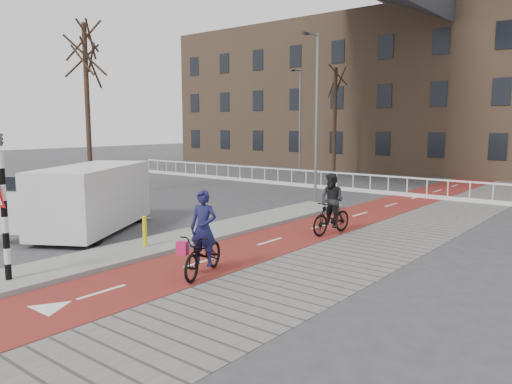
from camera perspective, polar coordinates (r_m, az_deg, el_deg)
The scene contains 15 objects.
ground at distance 13.18m, azimuth -17.27°, elevation -8.43°, with size 120.00×120.00×0.00m, color #38383A.
bike_lane at distance 19.60m, azimuth 10.48°, elevation -2.93°, with size 2.50×60.00×0.01m, color maroon.
sidewalk at distance 18.47m, azimuth 18.16°, elevation -3.84°, with size 3.00×60.00×0.01m, color slate.
curb_island at distance 16.14m, azimuth -6.83°, elevation -4.95°, with size 1.80×16.00×0.12m, color gray.
traffic_signal at distance 12.34m, azimuth -27.01°, elevation -0.57°, with size 0.80×0.80×3.68m.
bollard at distance 14.65m, azimuth -12.60°, elevation -4.41°, with size 0.12×0.12×0.87m, color yellow.
cyclist_near at distance 12.02m, azimuth -6.00°, elevation -6.25°, with size 1.34×2.09×2.04m.
cyclist_far at distance 16.49m, azimuth 8.65°, elevation -1.95°, with size 0.94×1.93×2.01m.
van at distance 17.54m, azimuth -18.18°, elevation -0.59°, with size 4.42×5.48×2.22m.
railing at distance 28.79m, azimuth 5.73°, elevation 1.16°, with size 28.00×0.10×0.99m.
townhouse_row at distance 41.50m, azimuth 20.01°, elevation 13.14°, with size 46.00×10.00×15.90m.
tree_left at distance 26.04m, azimuth -18.68°, elevation 8.71°, with size 0.24×0.24×8.41m, color black.
tree_mid at distance 35.79m, azimuth 8.98°, elevation 7.91°, with size 0.27×0.27×7.49m, color black.
streetlight_near at distance 23.33m, azimuth 6.93°, elevation 8.28°, with size 0.12×0.12×7.66m, color slate.
streetlight_left at distance 36.48m, azimuth 5.04°, elevation 7.95°, with size 0.12×0.12×7.46m, color slate.
Camera 1 is at (10.58, -6.99, 3.60)m, focal length 35.00 mm.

